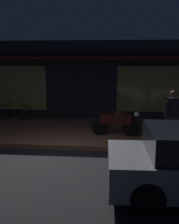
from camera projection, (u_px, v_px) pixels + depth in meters
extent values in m
plane|color=black|center=(59.00, 162.00, 7.31)|extent=(60.00, 60.00, 0.00)
cube|color=brown|center=(75.00, 131.00, 10.23)|extent=(18.00, 4.00, 0.15)
cube|color=black|center=(85.00, 79.00, 13.21)|extent=(18.00, 2.80, 3.60)
cube|color=olive|center=(12.00, 88.00, 12.17)|extent=(3.20, 0.04, 2.00)
cube|color=olive|center=(154.00, 89.00, 11.60)|extent=(3.20, 0.04, 2.00)
cube|color=#591919|center=(80.00, 58.00, 11.39)|extent=(16.20, 0.50, 0.12)
cylinder|color=black|center=(100.00, 126.00, 9.41)|extent=(0.61, 0.15, 0.60)
cylinder|color=black|center=(131.00, 128.00, 9.25)|extent=(0.61, 0.15, 0.60)
cube|color=black|center=(115.00, 119.00, 9.27)|extent=(1.11, 0.34, 0.36)
ellipsoid|color=black|center=(120.00, 114.00, 9.21)|extent=(0.45, 0.26, 0.20)
sphere|color=#F9EDB7|center=(137.00, 114.00, 9.13)|extent=(0.18, 0.18, 0.18)
cylinder|color=gray|center=(131.00, 109.00, 9.13)|extent=(0.06, 0.55, 0.03)
torus|color=black|center=(4.00, 112.00, 11.80)|extent=(0.66, 0.11, 0.66)
torus|color=black|center=(25.00, 113.00, 11.61)|extent=(0.66, 0.11, 0.66)
cube|color=#B78C2D|center=(14.00, 108.00, 11.66)|extent=(0.90, 0.13, 0.06)
cube|color=brown|center=(9.00, 101.00, 11.66)|extent=(0.21, 0.10, 0.06)
cylinder|color=#B78C2D|center=(23.00, 100.00, 11.51)|extent=(0.07, 0.42, 0.02)
cube|color=#28232D|center=(172.00, 129.00, 8.60)|extent=(0.30, 0.34, 0.85)
cube|color=black|center=(173.00, 107.00, 8.46)|extent=(0.36, 0.44, 0.58)
sphere|color=brown|center=(174.00, 94.00, 8.37)|extent=(0.22, 0.22, 0.22)
cylinder|color=black|center=(166.00, 110.00, 8.39)|extent=(0.12, 0.12, 0.52)
cylinder|color=black|center=(137.00, 164.00, 6.34)|extent=(0.65, 0.24, 0.64)
cylinder|color=black|center=(147.00, 198.00, 4.81)|extent=(0.65, 0.24, 0.64)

